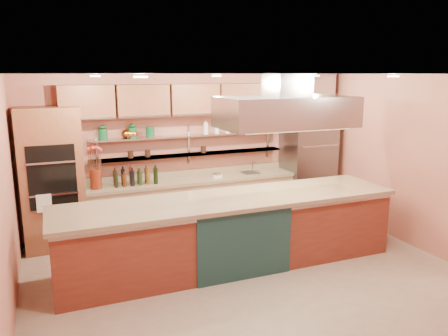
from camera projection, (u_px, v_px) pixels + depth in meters
name	position (u px, v px, depth m)	size (l,w,h in m)	color
floor	(248.00, 276.00, 6.19)	(6.00, 5.00, 0.02)	gray
ceiling	(251.00, 74.00, 5.60)	(6.00, 5.00, 0.02)	black
wall_back	(191.00, 150.00, 8.15)	(6.00, 0.04, 2.80)	#B86B57
wall_front	(381.00, 245.00, 3.64)	(6.00, 0.04, 2.80)	#B86B57
wall_left	(3.00, 205.00, 4.76)	(0.04, 5.00, 2.80)	#B86B57
wall_right	(417.00, 163.00, 7.03)	(0.04, 5.00, 2.80)	#B86B57
oven_stack	(52.00, 179.00, 6.99)	(0.95, 0.64, 2.30)	brown
refrigerator	(308.00, 163.00, 8.78)	(0.95, 0.72, 2.10)	slate
back_counter	(194.00, 203.00, 8.06)	(3.84, 0.64, 0.93)	tan
wall_shelf_lower	(191.00, 154.00, 8.02)	(3.60, 0.26, 0.03)	#AAACB1
wall_shelf_upper	(190.00, 136.00, 7.95)	(3.60, 0.26, 0.03)	#AAACB1
upper_cabinets	(193.00, 100.00, 7.79)	(4.60, 0.36, 0.55)	brown
range_hood	(286.00, 112.00, 6.43)	(2.00, 1.00, 0.45)	#AAACB1
ceiling_downlights	(244.00, 76.00, 5.79)	(4.00, 2.80, 0.02)	#FFE5A5
island	(230.00, 231.00, 6.46)	(4.96, 1.08, 1.03)	maroon
flower_vase	(96.00, 179.00, 7.23)	(0.19, 0.19, 0.33)	maroon
oil_bottle_cluster	(136.00, 178.00, 7.48)	(0.79, 0.23, 0.26)	black
kitchen_scale	(217.00, 175.00, 8.06)	(0.17, 0.12, 0.09)	silver
bar_faucet	(252.00, 167.00, 8.44)	(0.03, 0.03, 0.20)	silver
copper_kettle	(127.00, 134.00, 7.49)	(0.20, 0.20, 0.16)	orange
green_canister	(150.00, 132.00, 7.65)	(0.15, 0.15, 0.18)	#0F4925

